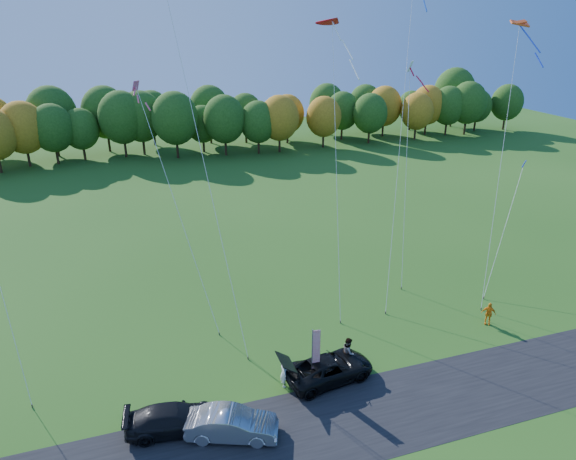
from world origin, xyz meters
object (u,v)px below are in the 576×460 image
object	(u,v)px
silver_sedan	(232,424)
person_east	(488,314)
black_suv	(329,368)
feather_flag	(315,351)

from	to	relation	value
silver_sedan	person_east	world-z (taller)	person_east
person_east	black_suv	bearing A→B (deg)	-136.92
black_suv	feather_flag	size ratio (longest dim) A/B	1.44
black_suv	feather_flag	xyz separation A→B (m)	(-0.95, -0.06, 1.51)
black_suv	person_east	xyz separation A→B (m)	(12.70, 1.98, 0.09)
silver_sedan	person_east	xyz separation A→B (m)	(19.09, 4.58, 0.07)
black_suv	person_east	size ratio (longest dim) A/B	3.19
black_suv	silver_sedan	bearing A→B (deg)	104.03
person_east	feather_flag	world-z (taller)	feather_flag
person_east	feather_flag	xyz separation A→B (m)	(-13.64, -2.04, 1.42)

